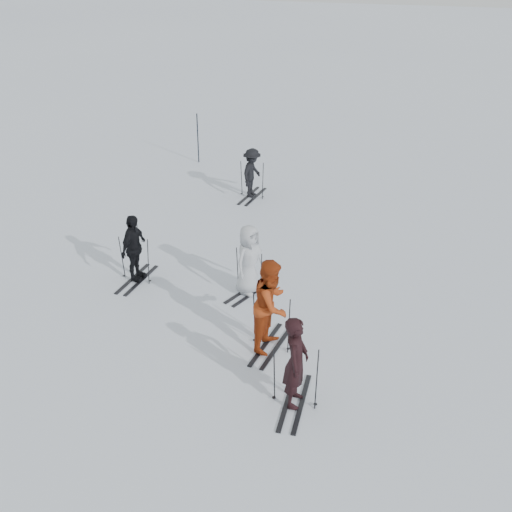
{
  "coord_description": "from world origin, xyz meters",
  "views": [
    {
      "loc": [
        3.27,
        -11.23,
        7.64
      ],
      "look_at": [
        0.0,
        1.0,
        1.0
      ],
      "focal_mm": 45.0,
      "sensor_mm": 36.0,
      "label": 1
    }
  ],
  "objects_px": {
    "skier_uphill_left": "(134,249)",
    "piste_marker": "(198,138)",
    "skier_red": "(272,306)",
    "skier_grey": "(249,261)",
    "skier_uphill_far": "(252,174)",
    "skier_near_dark": "(296,363)"
  },
  "relations": [
    {
      "from": "skier_near_dark",
      "to": "skier_uphill_far",
      "type": "relative_size",
      "value": 1.16
    },
    {
      "from": "skier_near_dark",
      "to": "skier_grey",
      "type": "height_order",
      "value": "skier_near_dark"
    },
    {
      "from": "piste_marker",
      "to": "skier_uphill_left",
      "type": "bearing_deg",
      "value": -80.52
    },
    {
      "from": "skier_red",
      "to": "skier_grey",
      "type": "height_order",
      "value": "skier_red"
    },
    {
      "from": "skier_uphill_left",
      "to": "skier_uphill_far",
      "type": "height_order",
      "value": "skier_uphill_left"
    },
    {
      "from": "skier_grey",
      "to": "piste_marker",
      "type": "height_order",
      "value": "piste_marker"
    },
    {
      "from": "skier_red",
      "to": "piste_marker",
      "type": "height_order",
      "value": "skier_red"
    },
    {
      "from": "skier_grey",
      "to": "skier_uphill_far",
      "type": "distance_m",
      "value": 5.8
    },
    {
      "from": "skier_grey",
      "to": "skier_uphill_far",
      "type": "relative_size",
      "value": 1.09
    },
    {
      "from": "skier_near_dark",
      "to": "skier_uphill_left",
      "type": "distance_m",
      "value": 5.67
    },
    {
      "from": "skier_uphill_far",
      "to": "piste_marker",
      "type": "height_order",
      "value": "piste_marker"
    },
    {
      "from": "skier_near_dark",
      "to": "skier_red",
      "type": "distance_m",
      "value": 1.76
    },
    {
      "from": "skier_near_dark",
      "to": "piste_marker",
      "type": "distance_m",
      "value": 13.17
    },
    {
      "from": "skier_uphill_far",
      "to": "skier_uphill_left",
      "type": "bearing_deg",
      "value": 175.55
    },
    {
      "from": "skier_uphill_left",
      "to": "piste_marker",
      "type": "bearing_deg",
      "value": 14.81
    },
    {
      "from": "skier_near_dark",
      "to": "skier_red",
      "type": "bearing_deg",
      "value": 26.06
    },
    {
      "from": "skier_near_dark",
      "to": "skier_red",
      "type": "relative_size",
      "value": 0.91
    },
    {
      "from": "skier_red",
      "to": "skier_uphill_left",
      "type": "bearing_deg",
      "value": 73.22
    },
    {
      "from": "skier_red",
      "to": "skier_grey",
      "type": "distance_m",
      "value": 2.19
    },
    {
      "from": "skier_uphill_far",
      "to": "skier_near_dark",
      "type": "bearing_deg",
      "value": -152.07
    },
    {
      "from": "skier_grey",
      "to": "skier_uphill_far",
      "type": "bearing_deg",
      "value": 37.55
    },
    {
      "from": "skier_uphill_left",
      "to": "skier_uphill_far",
      "type": "distance_m",
      "value": 5.9
    }
  ]
}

